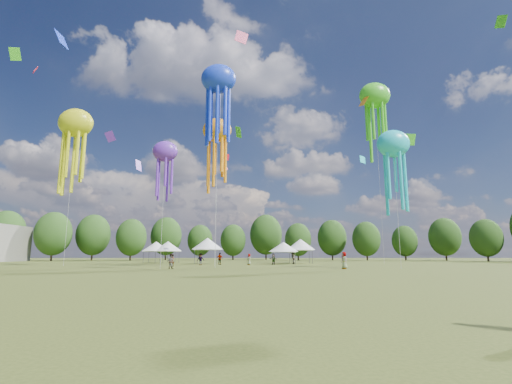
{
  "coord_description": "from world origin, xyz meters",
  "views": [
    {
      "loc": [
        1.1,
        -10.85,
        1.6
      ],
      "look_at": [
        1.3,
        15.0,
        6.0
      ],
      "focal_mm": 25.7,
      "sensor_mm": 36.0,
      "label": 1
    }
  ],
  "objects": [
    {
      "name": "ground",
      "position": [
        0.0,
        0.0,
        0.0
      ],
      "size": [
        300.0,
        300.0,
        0.0
      ],
      "primitive_type": "plane",
      "color": "#384416",
      "rests_on": "ground"
    },
    {
      "name": "spectator_near",
      "position": [
        -7.95,
        30.05,
        0.82
      ],
      "size": [
        0.95,
        0.84,
        1.64
      ],
      "primitive_type": "imported",
      "rotation": [
        0.0,
        0.0,
        2.82
      ],
      "color": "gray",
      "rests_on": "ground"
    },
    {
      "name": "spectators_far",
      "position": [
        1.63,
        44.17,
        0.89
      ],
      "size": [
        21.44,
        21.05,
        1.9
      ],
      "color": "gray",
      "rests_on": "ground"
    },
    {
      "name": "festival_tents",
      "position": [
        -4.88,
        54.79,
        3.11
      ],
      "size": [
        31.66,
        12.65,
        4.35
      ],
      "color": "#47474C",
      "rests_on": "ground"
    },
    {
      "name": "show_kites",
      "position": [
        1.92,
        41.23,
        20.6
      ],
      "size": [
        53.49,
        25.41,
        32.36
      ],
      "color": "orange",
      "rests_on": "ground"
    },
    {
      "name": "small_kites",
      "position": [
        0.95,
        40.19,
        29.18
      ],
      "size": [
        69.95,
        62.11,
        44.48
      ],
      "color": "orange",
      "rests_on": "ground"
    },
    {
      "name": "treeline",
      "position": [
        -3.87,
        62.51,
        6.54
      ],
      "size": [
        201.57,
        95.24,
        13.43
      ],
      "color": "#38281C",
      "rests_on": "ground"
    }
  ]
}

